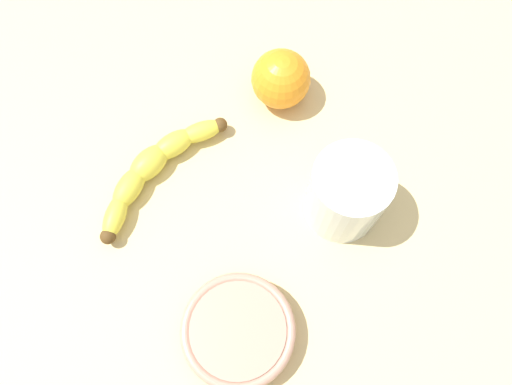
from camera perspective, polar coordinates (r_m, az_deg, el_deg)
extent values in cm
cube|color=#DBC285|center=(64.73, -4.77, -5.80)|extent=(120.00, 120.00, 3.00)
ellipsoid|color=yellow|center=(67.21, -6.40, 7.02)|extent=(4.09, 6.62, 2.58)
ellipsoid|color=yellow|center=(66.83, -9.55, 5.49)|extent=(3.21, 6.22, 3.08)
ellipsoid|color=yellow|center=(66.24, -12.28, 3.31)|extent=(4.84, 6.79, 3.59)
ellipsoid|color=yellow|center=(65.48, -14.46, 0.56)|extent=(5.50, 6.89, 3.08)
ellipsoid|color=yellow|center=(64.59, -15.97, -2.62)|extent=(5.95, 6.37, 2.58)
sphere|color=#513819|center=(67.46, -4.17, 7.81)|extent=(1.97, 1.97, 1.97)
sphere|color=#513819|center=(64.01, -16.75, -4.90)|extent=(1.97, 1.97, 1.97)
cylinder|color=silver|center=(60.35, 10.47, -0.15)|extent=(9.49, 9.49, 10.58)
cylinder|color=#EDB876|center=(61.30, 10.30, -0.50)|extent=(8.99, 8.99, 8.01)
cylinder|color=tan|center=(59.20, -2.06, -15.74)|extent=(11.03, 11.03, 3.73)
torus|color=tan|center=(57.94, -2.10, -15.63)|extent=(13.19, 13.19, 1.20)
sphere|color=orange|center=(68.46, 2.90, 12.98)|extent=(8.08, 8.08, 8.08)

